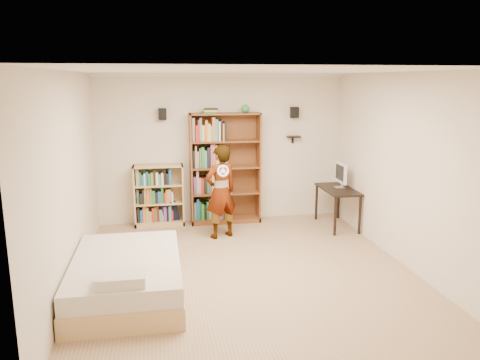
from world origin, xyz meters
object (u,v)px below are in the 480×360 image
(low_bookshelf, at_px, (159,195))
(computer_desk, at_px, (337,207))
(daybed, at_px, (127,272))
(person, at_px, (221,192))
(tall_bookshelf, at_px, (225,169))

(low_bookshelf, bearing_deg, computer_desk, -11.57)
(daybed, distance_m, person, 2.44)
(daybed, relative_size, person, 1.29)
(person, bearing_deg, low_bookshelf, -63.73)
(daybed, bearing_deg, tall_bookshelf, 59.63)
(computer_desk, bearing_deg, daybed, -148.89)
(daybed, xyz_separation_m, person, (1.42, 1.93, 0.48))
(tall_bookshelf, relative_size, daybed, 1.00)
(low_bookshelf, relative_size, daybed, 0.55)
(computer_desk, relative_size, person, 0.66)
(tall_bookshelf, distance_m, person, 0.89)
(tall_bookshelf, xyz_separation_m, daybed, (-1.62, -2.76, -0.71))
(low_bookshelf, bearing_deg, tall_bookshelf, -0.94)
(tall_bookshelf, xyz_separation_m, person, (-0.20, -0.84, -0.22))
(tall_bookshelf, distance_m, computer_desk, 2.13)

